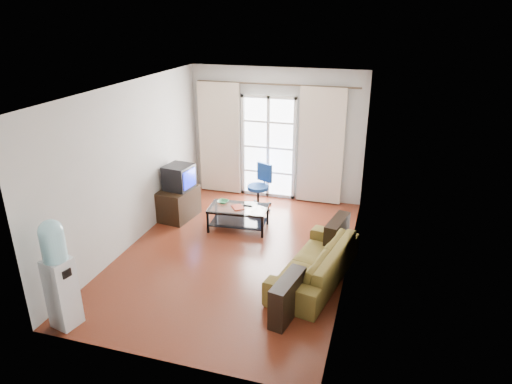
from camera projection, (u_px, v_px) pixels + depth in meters
The scene contains 20 objects.
floor at pixel (236, 253), 7.55m from camera, with size 5.20×5.20×0.00m, color maroon.
ceiling at pixel (233, 88), 6.53m from camera, with size 5.20×5.20×0.00m, color white.
wall_back at pixel (276, 135), 9.35m from camera, with size 3.60×0.02×2.70m, color #BCB9B2.
wall_front at pixel (153, 258), 4.73m from camera, with size 3.60×0.02×2.70m, color #BCB9B2.
wall_left at pixel (132, 165), 7.52m from camera, with size 0.02×5.20×2.70m, color #BCB9B2.
wall_right at pixel (353, 188), 6.56m from camera, with size 0.02×5.20×2.70m, color #BCB9B2.
french_door at pixel (268, 148), 9.44m from camera, with size 1.16×0.06×2.15m.
curtain_rod at pixel (276, 84), 8.87m from camera, with size 0.04×0.04×3.30m, color #4C3F2D.
curtain_left at pixel (220, 139), 9.62m from camera, with size 0.90×0.07×2.35m, color beige.
curtain_right at pixel (321, 147), 9.05m from camera, with size 0.90×0.07×2.35m, color beige.
radiator at pixel (312, 187), 9.43m from camera, with size 0.64×0.12×0.64m, color #949497.
sofa at pixel (315, 262), 6.71m from camera, with size 1.14×2.08×0.57m, color brown.
coffee_table at pixel (238, 215), 8.27m from camera, with size 1.10×0.69×0.43m.
bowl at pixel (223, 202), 8.38m from camera, with size 0.23×0.23×0.05m, color green.
book at pixel (233, 208), 8.15m from camera, with size 0.30×0.31×0.02m, color maroon.
remote at pixel (248, 205), 8.27m from camera, with size 0.16×0.04×0.02m, color black.
tv_stand at pixel (178, 203), 8.72m from camera, with size 0.53×0.80×0.59m, color black.
crt_tv at pixel (178, 177), 8.57m from camera, with size 0.55×0.55×0.46m.
task_chair at pixel (259, 195), 9.17m from camera, with size 0.81×0.81×0.89m.
water_cooler at pixel (58, 272), 5.56m from camera, with size 0.36×0.36×1.47m.
Camera 1 is at (2.21, -6.25, 3.77)m, focal length 32.00 mm.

